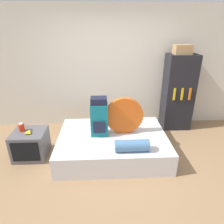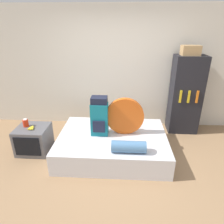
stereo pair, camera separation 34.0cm
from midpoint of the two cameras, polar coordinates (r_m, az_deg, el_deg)
name	(u,v)px [view 1 (the left image)]	position (r m, az deg, el deg)	size (l,w,h in m)	color
ground_plane	(116,172)	(3.38, -1.92, -16.86)	(16.00, 16.00, 0.00)	#997551
wall_back	(111,69)	(4.48, -2.59, 12.13)	(8.00, 0.05, 2.60)	silver
bed	(113,144)	(3.70, -2.52, -9.15)	(1.92, 1.41, 0.38)	silver
backpack	(99,117)	(3.49, -6.48, -1.58)	(0.30, 0.25, 0.70)	#14707F
tent_bag	(124,116)	(3.53, 0.77, -1.13)	(0.67, 0.09, 0.67)	#E05B19
sleeping_roll	(132,146)	(3.14, 2.63, -9.66)	(0.53, 0.19, 0.19)	teal
television	(31,144)	(3.94, -24.59, -8.39)	(0.57, 0.54, 0.49)	#5B5B60
canister	(21,127)	(3.88, -26.79, -3.99)	(0.10, 0.10, 0.15)	red
banana_bunch	(29,132)	(3.78, -25.16, -5.28)	(0.12, 0.15, 0.04)	yellow
bookshelf	(178,93)	(4.57, 16.35, 5.25)	(0.62, 0.46, 1.65)	black
cardboard_box	(183,49)	(4.34, 17.34, 16.69)	(0.34, 0.25, 0.19)	#A88456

